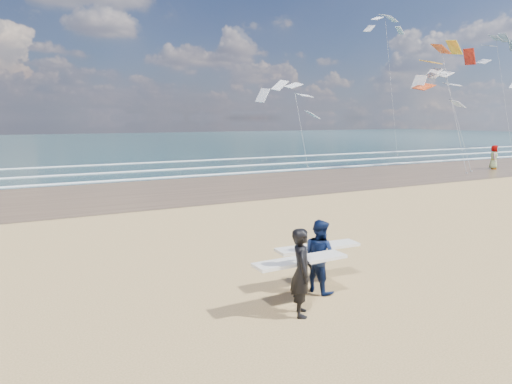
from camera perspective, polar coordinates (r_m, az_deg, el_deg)
wet_sand_strip at (r=37.04m, az=17.01°, el=2.39°), size 220.00×12.00×0.01m
ocean at (r=84.35m, az=-9.71°, el=6.28°), size 220.00×100.00×0.02m
foam_breakers at (r=44.75m, az=7.93°, el=3.88°), size 220.00×11.70×0.05m
surfer_near at (r=9.83m, az=5.70°, el=-9.76°), size 2.21×1.03×1.90m
surfer_far at (r=11.18m, az=7.93°, el=-7.81°), size 2.23×1.17×1.77m
beachgoer_0 at (r=42.18m, az=27.59°, el=3.87°), size 1.14×1.08×1.97m
kite_0 at (r=40.09m, az=22.99°, el=11.88°), size 6.90×4.86×11.03m
kite_1 at (r=41.66m, az=5.25°, el=10.26°), size 6.67×4.83×8.40m
kite_2 at (r=61.56m, az=28.38°, el=12.17°), size 6.69×4.84×14.80m
kite_5 at (r=55.61m, az=16.42°, el=13.90°), size 5.53×4.71×16.91m
kite_7 at (r=41.45m, az=23.47°, el=9.72°), size 5.97×4.76×8.98m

